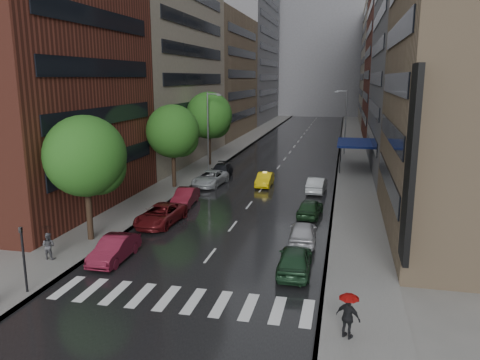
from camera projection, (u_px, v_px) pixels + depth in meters
name	position (u px, v px, depth m)	size (l,w,h in m)	color
ground	(189.00, 283.00, 25.22)	(220.00, 220.00, 0.00)	gray
road	(293.00, 148.00, 72.85)	(14.00, 140.00, 0.01)	black
sidewalk_left	(237.00, 146.00, 74.77)	(4.00, 140.00, 0.15)	gray
sidewalk_right	(352.00, 150.00, 70.90)	(4.00, 140.00, 0.15)	gray
crosswalk	(180.00, 299.00, 23.27)	(13.15, 2.80, 0.01)	silver
buildings_left	(215.00, 47.00, 81.01)	(8.00, 108.00, 38.00)	maroon
buildings_right	(396.00, 50.00, 72.77)	(8.05, 109.10, 36.00)	#937A5B
building_far	(321.00, 59.00, 134.18)	(40.00, 14.00, 32.00)	slate
tree_near	(85.00, 156.00, 30.37)	(5.33, 5.33, 8.49)	#382619
tree_mid	(173.00, 131.00, 45.56)	(5.20, 5.20, 8.29)	#382619
tree_far	(209.00, 115.00, 57.31)	(5.73, 5.73, 9.13)	#382619
taxi	(265.00, 179.00, 47.47)	(1.44, 4.12, 1.36)	yellow
parked_cars_left	(190.00, 194.00, 41.49)	(2.92, 29.57, 1.50)	maroon
parked_cars_right	(307.00, 218.00, 34.18)	(2.08, 24.16, 1.57)	#193821
ped_black_umbrella	(48.00, 239.00, 27.88)	(0.96, 0.98, 2.09)	#49484D
ped_red_umbrella	(348.00, 312.00, 19.36)	(1.18, 0.91, 2.01)	black
traffic_light	(23.00, 253.00, 23.37)	(0.18, 0.15, 3.45)	black
street_lamp_left	(209.00, 129.00, 54.41)	(1.74, 0.22, 9.00)	gray
street_lamp_right	(345.00, 121.00, 65.37)	(1.74, 0.22, 9.00)	gray
awning	(355.00, 143.00, 55.95)	(4.00, 8.00, 3.12)	navy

